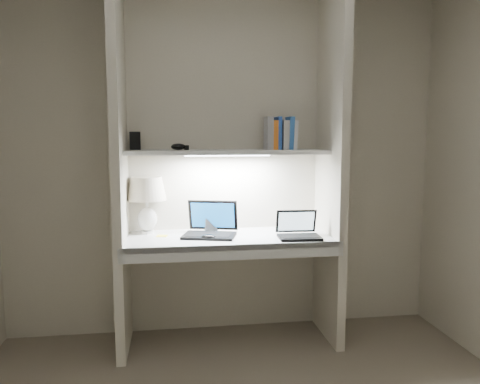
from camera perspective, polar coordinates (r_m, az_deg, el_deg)
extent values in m
cube|color=beige|center=(3.48, -1.91, 3.35)|extent=(3.20, 0.01, 2.50)
cube|color=beige|center=(3.20, -14.45, 2.83)|extent=(0.06, 0.55, 2.50)
cube|color=beige|center=(3.37, 11.06, 3.11)|extent=(0.06, 0.55, 2.50)
cube|color=white|center=(3.28, -1.33, -5.70)|extent=(1.40, 0.55, 0.04)
cube|color=silver|center=(3.03, -0.73, -7.31)|extent=(1.46, 0.03, 0.10)
cube|color=silver|center=(3.30, -1.56, 4.89)|extent=(1.40, 0.36, 0.03)
cube|color=white|center=(3.30, -1.56, 4.51)|extent=(0.60, 0.04, 0.02)
cylinder|color=white|center=(3.43, -11.19, -4.79)|extent=(0.10, 0.10, 0.02)
ellipsoid|color=white|center=(3.41, -11.23, -3.27)|extent=(0.14, 0.14, 0.17)
cylinder|color=white|center=(3.39, -11.27, -1.58)|extent=(0.02, 0.02, 0.07)
sphere|color=#FFD899|center=(3.38, -11.30, -0.34)|extent=(0.04, 0.04, 0.04)
cube|color=black|center=(3.24, -3.78, -5.32)|extent=(0.40, 0.33, 0.02)
cube|color=black|center=(3.24, -3.78, -5.16)|extent=(0.33, 0.24, 0.00)
cube|color=black|center=(3.37, -3.32, -2.83)|extent=(0.36, 0.15, 0.22)
cube|color=blue|center=(3.36, -3.34, -2.85)|extent=(0.31, 0.13, 0.18)
cube|color=black|center=(3.21, 7.26, -5.50)|extent=(0.29, 0.21, 0.02)
cube|color=black|center=(3.21, 7.27, -5.33)|extent=(0.25, 0.15, 0.00)
cube|color=black|center=(3.31, 6.85, -3.54)|extent=(0.28, 0.07, 0.16)
cube|color=#CEEFFD|center=(3.30, 6.87, -3.56)|extent=(0.25, 0.06, 0.13)
cube|color=silver|center=(3.42, -3.57, -3.77)|extent=(0.09, 0.06, 0.13)
ellipsoid|color=black|center=(3.16, -3.88, -5.50)|extent=(0.11, 0.07, 0.04)
torus|color=black|center=(3.34, -1.43, -5.03)|extent=(0.13, 0.13, 0.01)
cube|color=yellow|center=(3.31, -9.50, -5.29)|extent=(0.09, 0.09, 0.00)
cube|color=white|center=(3.42, 6.53, 6.91)|extent=(0.03, 0.16, 0.21)
cube|color=#2B61AF|center=(3.41, 6.04, 7.13)|extent=(0.04, 0.16, 0.23)
cube|color=beige|center=(3.40, 5.41, 6.92)|extent=(0.04, 0.16, 0.21)
cube|color=#264FA7|center=(3.39, 4.64, 7.15)|extent=(0.03, 0.16, 0.23)
cube|color=orange|center=(3.39, 4.14, 6.94)|extent=(0.03, 0.16, 0.21)
cube|color=#A3A2A6|center=(3.38, 3.50, 7.16)|extent=(0.04, 0.16, 0.23)
cube|color=black|center=(3.38, -12.67, 6.11)|extent=(0.08, 0.06, 0.13)
ellipsoid|color=black|center=(3.27, -7.53, 5.50)|extent=(0.13, 0.11, 0.05)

